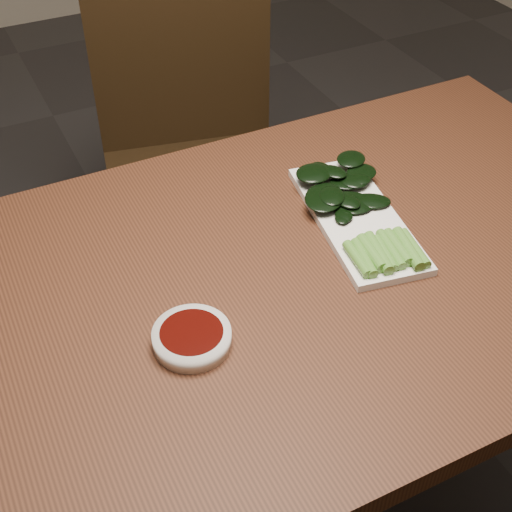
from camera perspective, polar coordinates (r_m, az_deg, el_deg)
name	(u,v)px	position (r m, az deg, el deg)	size (l,w,h in m)	color
table	(280,303)	(1.18, 1.95, -3.78)	(1.40, 0.80, 0.75)	#432213
chair_far	(195,152)	(1.90, -4.87, 8.26)	(0.55, 0.55, 0.89)	black
sauce_bowl	(192,337)	(1.02, -5.15, -6.51)	(0.11, 0.11, 0.03)	white
serving_plate	(357,218)	(1.24, 8.05, 3.00)	(0.19, 0.35, 0.01)	white
gai_lan	(355,209)	(1.23, 7.94, 3.78)	(0.20, 0.33, 0.03)	#599533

